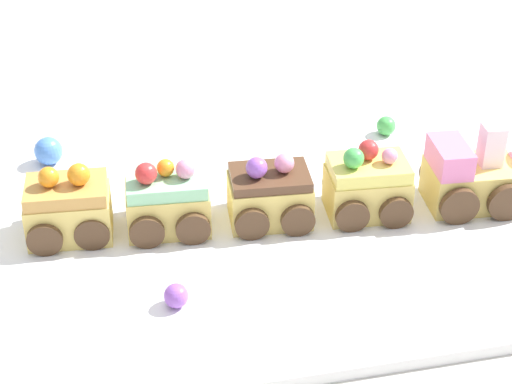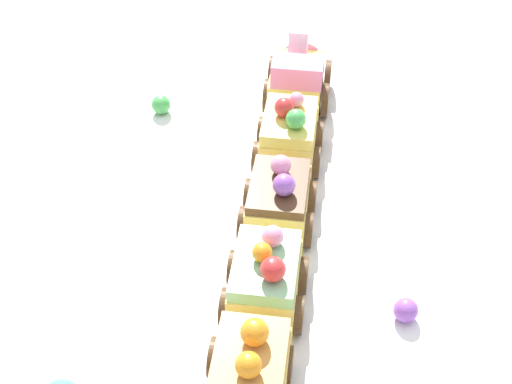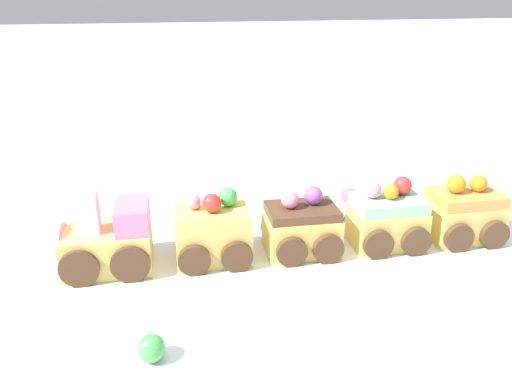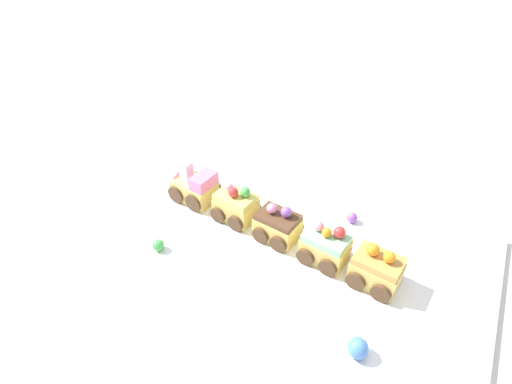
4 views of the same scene
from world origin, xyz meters
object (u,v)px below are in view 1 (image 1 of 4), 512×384
(cake_car_mint, at_px, (168,201))
(gumball_blue, at_px, (48,151))
(cake_car_lemon, at_px, (367,186))
(cake_car_caramel, at_px, (69,209))
(gumball_green, at_px, (386,126))
(cake_train_locomotive, at_px, (479,179))
(gumball_purple, at_px, (176,296))
(cake_car_chocolate, at_px, (270,196))

(cake_car_mint, distance_m, gumball_blue, 0.19)
(cake_car_lemon, distance_m, cake_car_mint, 0.19)
(cake_car_caramel, bearing_deg, gumball_green, 23.53)
(cake_car_lemon, height_order, cake_car_mint, same)
(gumball_blue, relative_size, gumball_green, 1.38)
(cake_train_locomotive, relative_size, cake_car_caramel, 1.39)
(gumball_purple, bearing_deg, cake_car_chocolate, 46.18)
(cake_car_chocolate, distance_m, gumball_blue, 0.26)
(gumball_green, bearing_deg, cake_train_locomotive, -75.38)
(cake_car_caramel, xyz_separation_m, gumball_purple, (0.08, -0.13, -0.02))
(gumball_blue, bearing_deg, cake_car_chocolate, -36.48)
(cake_train_locomotive, xyz_separation_m, cake_car_chocolate, (-0.21, 0.02, -0.00))
(cake_car_chocolate, xyz_separation_m, gumball_blue, (-0.21, 0.15, -0.01))
(gumball_green, bearing_deg, cake_car_lemon, -116.53)
(cake_car_lemon, relative_size, gumball_green, 3.69)
(cake_car_caramel, xyz_separation_m, gumball_blue, (-0.02, 0.14, -0.01))
(cake_car_chocolate, bearing_deg, cake_car_mint, -179.95)
(gumball_purple, bearing_deg, gumball_green, 42.26)
(cake_car_lemon, xyz_separation_m, cake_car_caramel, (-0.29, 0.02, -0.00))
(cake_car_mint, xyz_separation_m, gumball_purple, (-0.01, -0.12, -0.02))
(cake_train_locomotive, height_order, cake_car_mint, cake_train_locomotive)
(cake_car_lemon, height_order, gumball_purple, cake_car_lemon)
(cake_train_locomotive, height_order, gumball_purple, cake_train_locomotive)
(cake_car_mint, relative_size, gumball_green, 3.69)
(cake_car_chocolate, xyz_separation_m, gumball_green, (0.17, 0.14, -0.02))
(gumball_green, bearing_deg, cake_car_chocolate, -140.49)
(cake_car_lemon, relative_size, gumball_blue, 2.67)
(gumball_blue, height_order, gumball_purple, gumball_blue)
(cake_car_lemon, relative_size, cake_car_mint, 1.00)
(cake_car_chocolate, distance_m, cake_car_mint, 0.10)
(cake_car_caramel, bearing_deg, gumball_blue, 102.02)
(gumball_green, bearing_deg, cake_car_caramel, -160.83)
(cake_car_caramel, height_order, gumball_green, cake_car_caramel)
(cake_car_mint, bearing_deg, cake_train_locomotive, 0.05)
(cake_car_lemon, xyz_separation_m, cake_car_mint, (-0.19, 0.01, -0.00))
(cake_train_locomotive, relative_size, gumball_green, 5.13)
(cake_car_chocolate, height_order, gumball_purple, cake_car_chocolate)
(gumball_blue, bearing_deg, cake_train_locomotive, -22.14)
(cake_car_mint, distance_m, cake_car_caramel, 0.09)
(cake_train_locomotive, xyz_separation_m, gumball_purple, (-0.32, -0.10, -0.02))
(cake_train_locomotive, height_order, cake_car_lemon, cake_train_locomotive)
(gumball_blue, bearing_deg, cake_car_lemon, -27.93)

